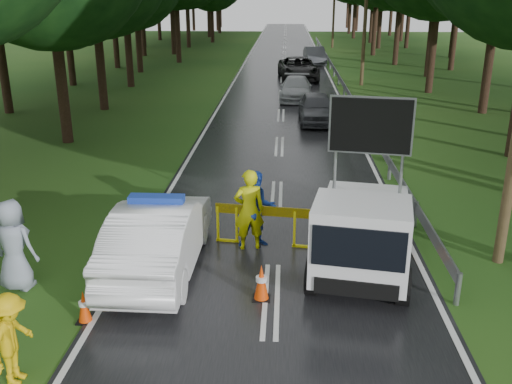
# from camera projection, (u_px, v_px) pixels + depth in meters

# --- Properties ---
(ground) EXTENTS (160.00, 160.00, 0.00)m
(ground) POSITION_uv_depth(u_px,v_px,m) (271.00, 299.00, 11.59)
(ground) COLOR #174413
(ground) RESTS_ON ground
(road) EXTENTS (7.00, 140.00, 0.02)m
(road) POSITION_uv_depth(u_px,v_px,m) (283.00, 80.00, 39.82)
(road) COLOR black
(road) RESTS_ON ground
(guardrail) EXTENTS (0.12, 60.06, 0.70)m
(guardrail) POSITION_uv_depth(u_px,v_px,m) (337.00, 73.00, 39.14)
(guardrail) COLOR gray
(guardrail) RESTS_ON ground
(utility_pole_mid) EXTENTS (1.40, 0.24, 10.00)m
(utility_pole_mid) POSITION_uv_depth(u_px,v_px,m) (366.00, 5.00, 35.99)
(utility_pole_mid) COLOR #44331F
(utility_pole_mid) RESTS_ON ground
(police_sedan) EXTENTS (1.72, 4.85, 1.75)m
(police_sedan) POSITION_uv_depth(u_px,v_px,m) (159.00, 236.00, 12.60)
(police_sedan) COLOR white
(police_sedan) RESTS_ON ground
(work_truck) EXTENTS (2.77, 4.86, 3.66)m
(work_truck) POSITION_uv_depth(u_px,v_px,m) (362.00, 229.00, 12.50)
(work_truck) COLOR gray
(work_truck) RESTS_ON ground
(barrier) EXTENTS (2.46, 0.38, 1.03)m
(barrier) POSITION_uv_depth(u_px,v_px,m) (265.00, 216.00, 13.80)
(barrier) COLOR #FEF20D
(barrier) RESTS_ON ground
(officer) EXTENTS (0.82, 0.64, 2.01)m
(officer) POSITION_uv_depth(u_px,v_px,m) (249.00, 210.00, 13.54)
(officer) COLOR #CCD30B
(officer) RESTS_ON ground
(civilian) EXTENTS (1.06, 0.90, 1.91)m
(civilian) POSITION_uv_depth(u_px,v_px,m) (257.00, 209.00, 13.72)
(civilian) COLOR #183AA1
(civilian) RESTS_ON ground
(bystander_left) EXTENTS (0.65, 1.05, 1.56)m
(bystander_left) POSITION_uv_depth(u_px,v_px,m) (12.00, 339.00, 8.92)
(bystander_left) COLOR #E1B60C
(bystander_left) RESTS_ON ground
(bystander_right) EXTENTS (1.08, 0.83, 1.96)m
(bystander_right) POSITION_uv_depth(u_px,v_px,m) (14.00, 245.00, 11.73)
(bystander_right) COLOR #8690A1
(bystander_right) RESTS_ON ground
(queue_car_first) EXTENTS (1.72, 4.12, 1.39)m
(queue_car_first) POSITION_uv_depth(u_px,v_px,m) (317.00, 108.00, 26.82)
(queue_car_first) COLOR #3F4047
(queue_car_first) RESTS_ON ground
(queue_car_second) EXTENTS (1.93, 4.43, 1.27)m
(queue_car_second) POSITION_uv_depth(u_px,v_px,m) (296.00, 88.00, 32.53)
(queue_car_second) COLOR #9FA2A6
(queue_car_second) RESTS_ON ground
(queue_car_third) EXTENTS (3.03, 5.71, 1.53)m
(queue_car_third) POSITION_uv_depth(u_px,v_px,m) (298.00, 68.00, 39.87)
(queue_car_third) COLOR black
(queue_car_third) RESTS_ON ground
(queue_car_fourth) EXTENTS (1.88, 4.53, 1.46)m
(queue_car_fourth) POSITION_uv_depth(u_px,v_px,m) (315.00, 56.00, 47.78)
(queue_car_fourth) COLOR #45474D
(queue_car_fourth) RESTS_ON ground
(cone_near_left) EXTENTS (0.31, 0.31, 0.65)m
(cone_near_left) POSITION_uv_depth(u_px,v_px,m) (84.00, 307.00, 10.71)
(cone_near_left) COLOR black
(cone_near_left) RESTS_ON ground
(cone_center) EXTENTS (0.37, 0.37, 0.78)m
(cone_center) POSITION_uv_depth(u_px,v_px,m) (261.00, 283.00, 11.47)
(cone_center) COLOR black
(cone_center) RESTS_ON ground
(cone_far) EXTENTS (0.31, 0.31, 0.67)m
(cone_far) POSITION_uv_depth(u_px,v_px,m) (327.00, 209.00, 15.50)
(cone_far) COLOR black
(cone_far) RESTS_ON ground
(cone_left_mid) EXTENTS (0.31, 0.31, 0.66)m
(cone_left_mid) POSITION_uv_depth(u_px,v_px,m) (168.00, 236.00, 13.78)
(cone_left_mid) COLOR black
(cone_left_mid) RESTS_ON ground
(cone_right) EXTENTS (0.37, 0.37, 0.79)m
(cone_right) POSITION_uv_depth(u_px,v_px,m) (402.00, 242.00, 13.32)
(cone_right) COLOR black
(cone_right) RESTS_ON ground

